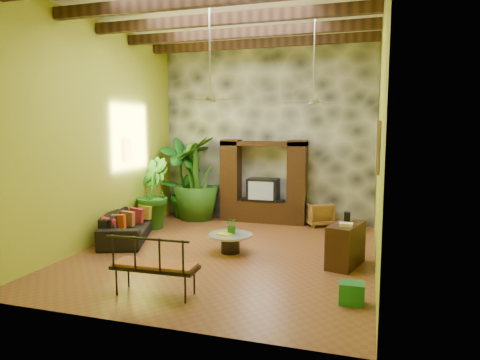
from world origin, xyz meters
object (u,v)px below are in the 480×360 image
(ceiling_fan_front, at_px, (210,88))
(tall_plant_a, at_px, (181,178))
(tall_plant_c, at_px, (197,178))
(side_console, at_px, (346,245))
(entertainment_center, at_px, (263,188))
(tall_plant_b, at_px, (152,193))
(iron_bench, at_px, (153,263))
(coffee_table, at_px, (230,241))
(green_bin, at_px, (352,293))
(wicker_armchair, at_px, (318,214))
(sofa, at_px, (128,225))
(ceiling_fan_back, at_px, (314,92))

(ceiling_fan_front, xyz_separation_m, tall_plant_a, (-2.23, 3.40, -2.23))
(tall_plant_a, bearing_deg, ceiling_fan_front, -56.76)
(tall_plant_c, relative_size, side_console, 2.33)
(entertainment_center, relative_size, ceiling_fan_front, 1.29)
(entertainment_center, bearing_deg, tall_plant_b, -150.32)
(ceiling_fan_front, distance_m, tall_plant_c, 4.36)
(iron_bench, bearing_deg, entertainment_center, 85.00)
(coffee_table, height_order, green_bin, coffee_table)
(entertainment_center, bearing_deg, coffee_table, -88.73)
(tall_plant_c, bearing_deg, green_bin, -46.85)
(wicker_armchair, xyz_separation_m, green_bin, (1.11, -5.09, -0.15))
(ceiling_fan_front, xyz_separation_m, iron_bench, (-0.13, -2.19, -2.86))
(sofa, relative_size, green_bin, 6.31)
(sofa, relative_size, wicker_armchair, 3.37)
(side_console, bearing_deg, iron_bench, -123.07)
(side_console, bearing_deg, tall_plant_a, 162.83)
(iron_bench, bearing_deg, tall_plant_a, 108.87)
(ceiling_fan_back, relative_size, sofa, 0.80)
(tall_plant_b, bearing_deg, coffee_table, -30.50)
(sofa, xyz_separation_m, coffee_table, (2.68, -0.33, -0.08))
(sofa, height_order, tall_plant_c, tall_plant_c)
(ceiling_fan_back, xyz_separation_m, tall_plant_c, (-3.52, 1.74, -2.21))
(ceiling_fan_front, bearing_deg, tall_plant_c, 117.34)
(entertainment_center, height_order, ceiling_fan_front, ceiling_fan_front)
(entertainment_center, xyz_separation_m, coffee_table, (0.07, -3.11, -0.71))
(sofa, height_order, tall_plant_b, tall_plant_b)
(tall_plant_b, bearing_deg, tall_plant_c, 61.02)
(tall_plant_a, relative_size, side_console, 2.29)
(entertainment_center, bearing_deg, green_bin, -62.45)
(wicker_armchair, bearing_deg, side_console, 75.97)
(sofa, distance_m, iron_bench, 3.73)
(entertainment_center, bearing_deg, ceiling_fan_front, -93.24)
(coffee_table, bearing_deg, tall_plant_c, 124.40)
(ceiling_fan_front, distance_m, tall_plant_b, 4.03)
(tall_plant_b, distance_m, side_console, 5.42)
(tall_plant_c, bearing_deg, tall_plant_a, 173.17)
(wicker_armchair, relative_size, tall_plant_a, 0.29)
(tall_plant_c, height_order, iron_bench, tall_plant_c)
(ceiling_fan_front, bearing_deg, tall_plant_b, 140.41)
(tall_plant_c, relative_size, iron_bench, 1.72)
(wicker_armchair, distance_m, tall_plant_c, 3.58)
(tall_plant_b, height_order, tall_plant_c, tall_plant_c)
(tall_plant_b, height_order, coffee_table, tall_plant_b)
(ceiling_fan_back, xyz_separation_m, side_console, (0.85, -1.34, -2.99))
(wicker_armchair, relative_size, tall_plant_c, 0.29)
(ceiling_fan_front, xyz_separation_m, tall_plant_c, (-1.72, 3.34, -2.21))
(wicker_armchair, bearing_deg, entertainment_center, -28.99)
(ceiling_fan_front, height_order, side_console, ceiling_fan_front)
(wicker_armchair, relative_size, side_console, 0.68)
(tall_plant_c, xyz_separation_m, green_bin, (4.57, -4.88, -1.03))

